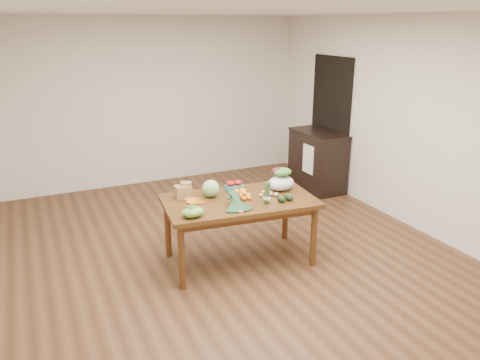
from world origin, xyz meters
name	(u,v)px	position (x,y,z in m)	size (l,w,h in m)	color
floor	(230,253)	(0.00, 0.00, 0.00)	(6.00, 6.00, 0.00)	brown
ceiling	(229,10)	(0.00, 0.00, 2.70)	(5.00, 6.00, 0.02)	white
room_walls	(230,142)	(0.00, 0.00, 1.35)	(5.02, 6.02, 2.70)	silver
dining_table	(239,230)	(0.02, -0.21, 0.38)	(1.63, 0.91, 0.75)	#573614
doorway_dark	(330,123)	(2.48, 1.60, 1.05)	(0.02, 1.00, 2.10)	black
cabinet	(317,160)	(2.22, 1.52, 0.47)	(0.52, 1.02, 0.94)	black
dish_towel	(308,159)	(1.96, 1.40, 0.55)	(0.02, 0.28, 0.45)	white
paper_bag	(183,190)	(-0.52, 0.10, 0.83)	(0.23, 0.19, 0.16)	olive
cabbage	(211,189)	(-0.24, -0.01, 0.85)	(0.19, 0.19, 0.19)	#8DBD6D
strawberry_basket_a	(231,187)	(0.03, 0.06, 0.80)	(0.11, 0.11, 0.10)	#B00B20
strawberry_basket_b	(238,186)	(0.13, 0.06, 0.80)	(0.10, 0.10, 0.09)	red
orange_a	(232,194)	(-0.03, -0.13, 0.79)	(0.08, 0.08, 0.08)	#FFA50F
orange_b	(236,192)	(0.04, -0.07, 0.79)	(0.07, 0.07, 0.07)	orange
orange_c	(243,192)	(0.10, -0.12, 0.79)	(0.09, 0.09, 0.09)	orange
mandarin_cluster	(245,195)	(0.08, -0.21, 0.79)	(0.18, 0.18, 0.08)	orange
carrots	(196,200)	(-0.44, -0.08, 0.76)	(0.22, 0.22, 0.03)	orange
snap_pea_bag	(193,212)	(-0.61, -0.46, 0.80)	(0.23, 0.17, 0.10)	#569632
kale_bunch	(238,202)	(-0.12, -0.47, 0.83)	(0.32, 0.40, 0.16)	#15301C
asparagus_bundle	(267,193)	(0.23, -0.46, 0.88)	(0.08, 0.08, 0.25)	#4B7234
potato_a	(261,195)	(0.27, -0.24, 0.77)	(0.05, 0.04, 0.04)	tan
potato_b	(271,194)	(0.38, -0.26, 0.78)	(0.06, 0.05, 0.05)	tan
potato_c	(269,192)	(0.39, -0.21, 0.77)	(0.05, 0.04, 0.04)	#D6B17B
potato_d	(263,192)	(0.34, -0.16, 0.77)	(0.04, 0.04, 0.04)	tan
potato_e	(276,194)	(0.42, -0.31, 0.77)	(0.06, 0.05, 0.05)	tan
avocado_a	(281,199)	(0.39, -0.48, 0.79)	(0.07, 0.11, 0.07)	black
avocado_b	(289,197)	(0.49, -0.47, 0.79)	(0.08, 0.12, 0.08)	black
salad_bag	(281,180)	(0.57, -0.15, 0.87)	(0.31, 0.24, 0.24)	silver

